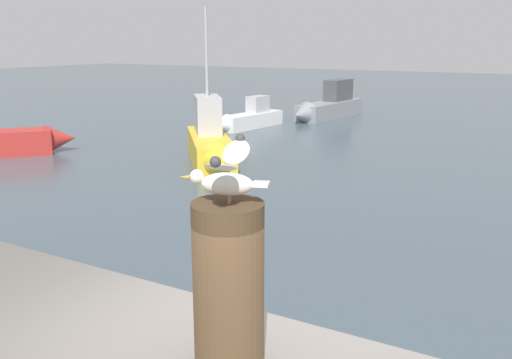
% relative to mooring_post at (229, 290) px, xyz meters
% --- Properties ---
extents(mooring_post, '(0.32, 0.32, 0.81)m').
position_rel_mooring_post_xyz_m(mooring_post, '(0.00, 0.00, 0.00)').
color(mooring_post, '#4C3823').
rests_on(mooring_post, harbor_quay).
extents(seagull, '(0.38, 0.55, 0.26)m').
position_rel_mooring_post_xyz_m(seagull, '(-0.00, -0.00, 0.53)').
color(seagull, '#C66D60').
rests_on(seagull, mooring_post).
extents(boat_yellow, '(3.62, 4.07, 4.21)m').
position_rel_mooring_post_xyz_m(boat_yellow, '(-7.10, 10.31, -1.61)').
color(boat_yellow, yellow).
rests_on(boat_yellow, ground_plane).
extents(boat_grey, '(1.55, 5.17, 1.70)m').
position_rel_mooring_post_xyz_m(boat_grey, '(-7.96, 20.66, -1.69)').
color(boat_grey, gray).
rests_on(boat_grey, ground_plane).
extents(boat_white, '(1.26, 3.77, 1.24)m').
position_rel_mooring_post_xyz_m(boat_white, '(-9.50, 16.34, -1.83)').
color(boat_white, silver).
rests_on(boat_white, ground_plane).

